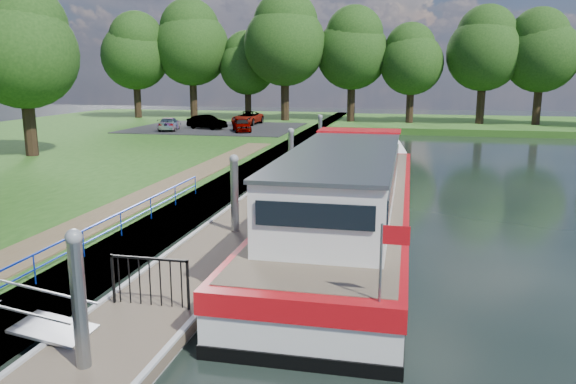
% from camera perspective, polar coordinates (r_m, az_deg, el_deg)
% --- Properties ---
extents(ground, '(160.00, 160.00, 0.00)m').
position_cam_1_polar(ground, '(11.67, -18.49, -16.97)').
color(ground, black).
rests_on(ground, ground).
extents(bank_edge, '(1.10, 90.00, 0.78)m').
position_cam_1_polar(bank_edge, '(25.54, -6.47, 0.33)').
color(bank_edge, '#473D2D').
rests_on(bank_edge, ground).
extents(far_bank, '(60.00, 18.00, 0.60)m').
position_cam_1_polar(far_bank, '(61.26, 18.33, 6.55)').
color(far_bank, '#234E16').
rests_on(far_bank, ground).
extents(footpath, '(1.60, 40.00, 0.05)m').
position_cam_1_polar(footpath, '(19.97, -17.98, -2.29)').
color(footpath, brown).
rests_on(footpath, riverbank).
extents(carpark, '(14.00, 12.00, 0.06)m').
position_cam_1_polar(carpark, '(49.74, -7.32, 6.50)').
color(carpark, black).
rests_on(carpark, riverbank).
extents(blue_fence, '(0.04, 18.04, 0.72)m').
position_cam_1_polar(blue_fence, '(14.91, -22.15, -5.35)').
color(blue_fence, '#0C2DBF').
rests_on(blue_fence, riverbank).
extents(pontoon, '(2.50, 30.00, 0.56)m').
position_cam_1_polar(pontoon, '(23.00, -2.01, -1.42)').
color(pontoon, brown).
rests_on(pontoon, ground).
extents(mooring_piles, '(0.30, 27.30, 3.55)m').
position_cam_1_polar(mooring_piles, '(22.77, -2.03, 1.26)').
color(mooring_piles, gray).
rests_on(mooring_piles, ground).
extents(gangway, '(2.58, 1.00, 0.92)m').
position_cam_1_polar(gangway, '(12.74, -24.86, -11.83)').
color(gangway, '#A5A8AD').
rests_on(gangway, ground).
extents(gate_panel, '(1.85, 0.05, 1.15)m').
position_cam_1_polar(gate_panel, '(12.96, -13.88, -8.14)').
color(gate_panel, black).
rests_on(gate_panel, ground).
extents(barge, '(4.36, 21.15, 4.78)m').
position_cam_1_polar(barge, '(20.50, 6.55, -0.58)').
color(barge, black).
rests_on(barge, ground).
extents(horizon_trees, '(54.38, 10.03, 12.87)m').
position_cam_1_polar(horizon_trees, '(57.85, 5.25, 14.39)').
color(horizon_trees, '#332316').
rests_on(horizon_trees, ground).
extents(bank_tree_a, '(6.12, 6.12, 9.72)m').
position_cam_1_polar(bank_tree_a, '(35.93, -25.31, 13.30)').
color(bank_tree_a, '#332316').
rests_on(bank_tree_a, riverbank).
extents(car_a, '(2.47, 3.47, 1.10)m').
position_cam_1_polar(car_a, '(45.90, -4.73, 6.82)').
color(car_a, '#999999').
rests_on(car_a, carpark).
extents(car_b, '(3.74, 2.32, 1.16)m').
position_cam_1_polar(car_b, '(48.43, -8.24, 7.05)').
color(car_b, '#999999').
rests_on(car_b, carpark).
extents(car_c, '(2.31, 3.89, 1.06)m').
position_cam_1_polar(car_c, '(47.86, -11.97, 6.79)').
color(car_c, '#999999').
rests_on(car_c, carpark).
extents(car_d, '(2.21, 4.40, 1.19)m').
position_cam_1_polar(car_d, '(52.18, -4.14, 7.51)').
color(car_d, '#999999').
rests_on(car_d, carpark).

